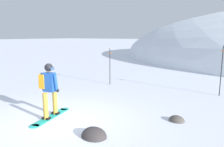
{
  "coord_description": "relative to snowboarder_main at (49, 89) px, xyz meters",
  "views": [
    {
      "loc": [
        4.88,
        -4.19,
        2.54
      ],
      "look_at": [
        -0.18,
        3.09,
        1.0
      ],
      "focal_mm": 34.95,
      "sensor_mm": 36.0,
      "label": 1
    }
  ],
  "objects": [
    {
      "name": "rock_dark",
      "position": [
        2.0,
        -0.26,
        -0.92
      ],
      "size": [
        0.7,
        0.59,
        0.49
      ],
      "color": "#383333",
      "rests_on": "ground"
    },
    {
      "name": "piste_marker_near",
      "position": [
        -1.17,
        4.93,
        0.18
      ],
      "size": [
        0.2,
        0.2,
        1.92
      ],
      "color": "black",
      "rests_on": "ground"
    },
    {
      "name": "piste_marker_far",
      "position": [
        3.97,
        5.81,
        0.32
      ],
      "size": [
        0.2,
        0.2,
        2.18
      ],
      "color": "black",
      "rests_on": "ground"
    },
    {
      "name": "ground_plane",
      "position": [
        0.47,
        -0.08,
        -0.92
      ],
      "size": [
        300.0,
        300.0,
        0.0
      ],
      "primitive_type": "plane",
      "color": "white"
    },
    {
      "name": "snowboarder_main",
      "position": [
        0.0,
        0.0,
        0.0
      ],
      "size": [
        0.68,
        1.79,
        1.71
      ],
      "color": "#23B7A3",
      "rests_on": "ground"
    },
    {
      "name": "rock_mid",
      "position": [
        3.4,
        1.96,
        -0.92
      ],
      "size": [
        0.48,
        0.41,
        0.34
      ],
      "color": "#4C4742",
      "rests_on": "ground"
    }
  ]
}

